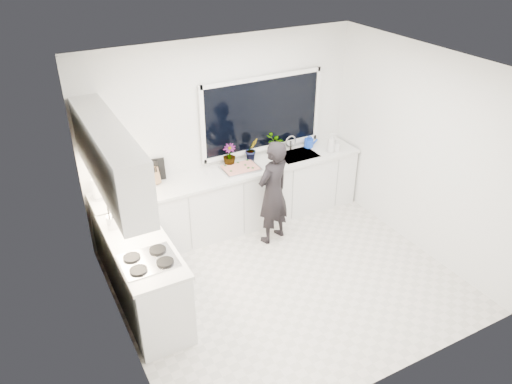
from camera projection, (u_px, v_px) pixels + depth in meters
floor at (286, 281)px, 6.30m from camera, size 4.00×3.50×0.02m
wall_back at (223, 134)px, 6.98m from camera, size 4.00×0.02×2.70m
wall_left at (112, 235)px, 4.80m from camera, size 0.02×3.50×2.70m
wall_right at (422, 152)px, 6.46m from camera, size 0.02×3.50×2.70m
ceiling at (294, 68)px, 4.96m from camera, size 4.00×3.50×0.02m
window at (262, 114)px, 7.10m from camera, size 1.80×0.02×1.00m
base_cabinets_back at (235, 200)px, 7.19m from camera, size 3.92×0.58×0.88m
base_cabinets_left at (145, 278)px, 5.66m from camera, size 0.58×1.60×0.88m
countertop_back at (234, 172)px, 6.96m from camera, size 3.94×0.62×0.04m
countertop_left at (141, 245)px, 5.43m from camera, size 0.62×1.60×0.04m
upper_cabinets at (109, 156)px, 5.18m from camera, size 0.34×2.10×0.70m
sink at (297, 158)px, 7.41m from camera, size 0.58×0.42×0.14m
faucet at (291, 143)px, 7.49m from camera, size 0.03×0.03×0.22m
stovetop at (148, 260)px, 5.14m from camera, size 0.56×0.48×0.03m
person at (273, 193)px, 6.75m from camera, size 0.63×0.51×1.50m
pizza_tray at (240, 169)px, 6.96m from camera, size 0.52×0.39×0.03m
pizza at (240, 168)px, 6.95m from camera, size 0.48×0.35×0.01m
watering_can at (309, 143)px, 7.60m from camera, size 0.15×0.15×0.13m
paper_towel_roll at (97, 190)px, 6.20m from camera, size 0.13×0.13×0.26m
knife_block at (154, 176)px, 6.55m from camera, size 0.15×0.13×0.22m
utensil_crock at (112, 222)px, 5.65m from camera, size 0.14×0.14×0.16m
picture_frame_large at (150, 172)px, 6.61m from camera, size 0.21×0.11×0.28m
picture_frame_small at (156, 170)px, 6.64m from camera, size 0.25×0.06×0.30m
herb_plants at (260, 148)px, 7.20m from camera, size 1.09×0.36×0.34m
soap_bottles at (333, 143)px, 7.42m from camera, size 0.24×0.16×0.30m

